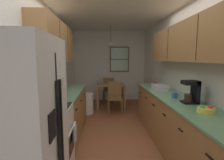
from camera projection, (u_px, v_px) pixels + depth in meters
ground_plane at (114, 128)px, 3.76m from camera, size 12.00×12.00×0.00m
wall_left at (51, 72)px, 3.53m from camera, size 0.10×9.00×2.55m
wall_right at (175, 71)px, 3.66m from camera, size 0.10×9.00×2.55m
wall_back at (110, 66)px, 6.22m from camera, size 4.40×0.10×2.55m
ceiling_slab at (114, 8)px, 3.43m from camera, size 4.40×9.00×0.08m
refrigerator at (19, 138)px, 1.44m from camera, size 0.70×0.77×1.74m
stove_range at (46, 141)px, 2.20m from camera, size 0.66×0.61×1.10m
microwave_over_range at (32, 53)px, 2.05m from camera, size 0.39×0.56×0.30m
counter_left at (66, 113)px, 3.42m from camera, size 0.64×1.85×0.90m
upper_cabinets_left at (56, 43)px, 3.18m from camera, size 0.33×1.93×0.74m
counter_right at (175, 123)px, 2.86m from camera, size 0.64×3.32×0.90m
upper_cabinets_right at (190, 42)px, 2.65m from camera, size 0.33×3.00×0.63m
dining_table at (111, 88)px, 5.25m from camera, size 0.88×0.71×0.75m
dining_chair_near at (115, 96)px, 4.71m from camera, size 0.41×0.41×0.90m
dining_chair_far at (109, 89)px, 5.82m from camera, size 0.42×0.42×0.90m
pendant_light at (111, 44)px, 5.07m from camera, size 0.32×0.32×0.61m
back_window at (119, 59)px, 6.13m from camera, size 0.71×0.05×0.92m
trash_bin at (87, 103)px, 4.72m from camera, size 0.35×0.35×0.58m
storage_canister at (55, 94)px, 2.61m from camera, size 0.12×0.12×0.20m
dish_towel at (75, 133)px, 2.36m from camera, size 0.02×0.16×0.24m
coffee_maker at (192, 91)px, 2.44m from camera, size 0.22×0.18×0.34m
mug_by_coffeemaker at (155, 84)px, 3.99m from camera, size 0.12×0.09×0.10m
mug_spare at (175, 95)px, 2.77m from camera, size 0.12×0.08×0.09m
fruit_bowl at (206, 110)px, 2.02m from camera, size 0.20×0.20×0.09m
dish_rack at (160, 87)px, 3.53m from camera, size 0.28×0.34×0.10m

